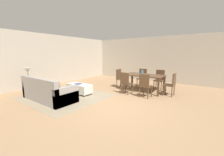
{
  "coord_description": "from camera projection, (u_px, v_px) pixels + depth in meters",
  "views": [
    {
      "loc": [
        2.74,
        -3.69,
        1.68
      ],
      "look_at": [
        -0.89,
        1.35,
        0.62
      ],
      "focal_mm": 22.81,
      "sensor_mm": 36.0,
      "label": 1
    }
  ],
  "objects": [
    {
      "name": "ground_plane",
      "position": [
        110.0,
        104.0,
        4.81
      ],
      "size": [
        10.8,
        10.8,
        0.0
      ],
      "primitive_type": "plane",
      "color": "#9E7A56"
    },
    {
      "name": "wall_back",
      "position": [
        159.0,
        59.0,
        8.58
      ],
      "size": [
        9.0,
        0.12,
        2.7
      ],
      "primitive_type": "cube",
      "color": "#BCB2A0",
      "rests_on": "ground_plane"
    },
    {
      "name": "wall_left",
      "position": [
        48.0,
        60.0,
        7.58
      ],
      "size": [
        0.12,
        11.0,
        2.7
      ],
      "primitive_type": "cube",
      "color": "#BCB2A0",
      "rests_on": "ground_plane"
    },
    {
      "name": "area_rug",
      "position": [
        66.0,
        96.0,
        5.68
      ],
      "size": [
        3.0,
        2.8,
        0.01
      ],
      "primitive_type": "cube",
      "color": "gray",
      "rests_on": "ground_plane"
    },
    {
      "name": "couch",
      "position": [
        48.0,
        92.0,
        5.2
      ],
      "size": [
        2.19,
        0.92,
        0.86
      ],
      "color": "gray",
      "rests_on": "ground_plane"
    },
    {
      "name": "ottoman_table",
      "position": [
        80.0,
        88.0,
        6.03
      ],
      "size": [
        1.09,
        0.5,
        0.42
      ],
      "color": "silver",
      "rests_on": "ground_plane"
    },
    {
      "name": "side_table",
      "position": [
        29.0,
        83.0,
        5.96
      ],
      "size": [
        0.4,
        0.4,
        0.58
      ],
      "color": "olive",
      "rests_on": "ground_plane"
    },
    {
      "name": "table_lamp",
      "position": [
        28.0,
        71.0,
        5.87
      ],
      "size": [
        0.26,
        0.26,
        0.53
      ],
      "color": "brown",
      "rests_on": "side_table"
    },
    {
      "name": "dining_table",
      "position": [
        144.0,
        77.0,
        6.37
      ],
      "size": [
        1.72,
        0.95,
        0.76
      ],
      "color": "#513823",
      "rests_on": "ground_plane"
    },
    {
      "name": "dining_chair_near_left",
      "position": [
        126.0,
        82.0,
        5.94
      ],
      "size": [
        0.41,
        0.41,
        0.92
      ],
      "color": "#513823",
      "rests_on": "ground_plane"
    },
    {
      "name": "dining_chair_near_right",
      "position": [
        145.0,
        84.0,
        5.44
      ],
      "size": [
        0.41,
        0.41,
        0.92
      ],
      "color": "#513823",
      "rests_on": "ground_plane"
    },
    {
      "name": "dining_chair_far_left",
      "position": [
        142.0,
        77.0,
        7.28
      ],
      "size": [
        0.42,
        0.42,
        0.92
      ],
      "color": "#513823",
      "rests_on": "ground_plane"
    },
    {
      "name": "dining_chair_far_right",
      "position": [
        159.0,
        78.0,
        6.79
      ],
      "size": [
        0.41,
        0.41,
        0.92
      ],
      "color": "#513823",
      "rests_on": "ground_plane"
    },
    {
      "name": "dining_chair_head_east",
      "position": [
        171.0,
        83.0,
        5.68
      ],
      "size": [
        0.41,
        0.41,
        0.92
      ],
      "color": "#513823",
      "rests_on": "ground_plane"
    },
    {
      "name": "dining_chair_head_west",
      "position": [
        120.0,
        77.0,
        7.08
      ],
      "size": [
        0.4,
        0.4,
        0.92
      ],
      "color": "#513823",
      "rests_on": "ground_plane"
    },
    {
      "name": "vase_centerpiece",
      "position": [
        142.0,
        72.0,
        6.39
      ],
      "size": [
        0.1,
        0.1,
        0.2
      ],
      "primitive_type": "cylinder",
      "color": "slate",
      "rests_on": "dining_table"
    },
    {
      "name": "book_on_ottoman",
      "position": [
        78.0,
        84.0,
        5.98
      ],
      "size": [
        0.3,
        0.26,
        0.03
      ],
      "primitive_type": "cube",
      "rotation": [
        0.0,
        0.0,
        0.24
      ],
      "color": "#3F4C72",
      "rests_on": "ottoman_table"
    }
  ]
}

